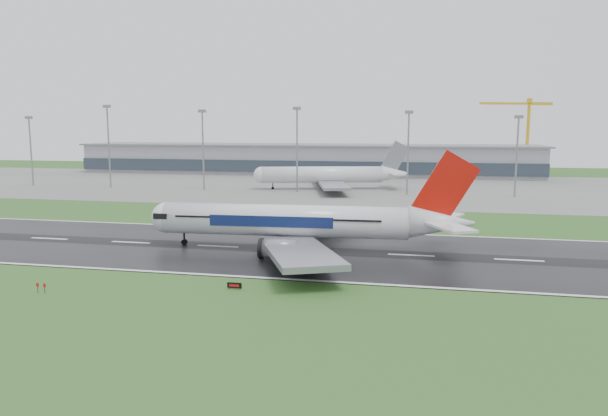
# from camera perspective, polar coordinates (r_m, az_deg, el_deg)

# --- Properties ---
(ground) EXTENTS (520.00, 520.00, 0.00)m
(ground) POSITION_cam_1_polar(r_m,az_deg,el_deg) (126.90, -17.33, -3.42)
(ground) COLOR #28531E
(ground) RESTS_ON ground
(runway) EXTENTS (400.00, 45.00, 0.10)m
(runway) POSITION_cam_1_polar(r_m,az_deg,el_deg) (126.89, -17.33, -3.39)
(runway) COLOR black
(runway) RESTS_ON ground
(apron) EXTENTS (400.00, 130.00, 0.08)m
(apron) POSITION_cam_1_polar(r_m,az_deg,el_deg) (242.51, -2.88, 2.40)
(apron) COLOR slate
(apron) RESTS_ON ground
(terminal) EXTENTS (240.00, 36.00, 15.00)m
(terminal) POSITION_cam_1_polar(r_m,az_deg,el_deg) (300.16, 0.02, 4.98)
(terminal) COLOR gray
(terminal) RESTS_ON ground
(main_airliner) EXTENTS (69.56, 66.56, 19.59)m
(main_airliner) POSITION_cam_1_polar(r_m,az_deg,el_deg) (113.03, 0.26, 0.65)
(main_airliner) COLOR silver
(main_airliner) RESTS_ON runway
(parked_airliner) EXTENTS (76.50, 73.34, 18.67)m
(parked_airliner) POSITION_cam_1_polar(r_m,az_deg,el_deg) (224.46, 2.54, 4.33)
(parked_airliner) COLOR silver
(parked_airliner) RESTS_ON apron
(tower_crane) EXTENTS (38.23, 16.17, 39.89)m
(tower_crane) POSITION_cam_1_polar(r_m,az_deg,el_deg) (313.13, 21.94, 6.80)
(tower_crane) COLOR gold
(tower_crane) RESTS_ON ground
(runway_sign) EXTENTS (2.31, 0.71, 1.04)m
(runway_sign) POSITION_cam_1_polar(r_m,az_deg,el_deg) (87.80, -7.15, -7.92)
(runway_sign) COLOR black
(runway_sign) RESTS_ON ground
(floodmast_0) EXTENTS (0.64, 0.64, 28.26)m
(floodmast_0) POSITION_cam_1_polar(r_m,az_deg,el_deg) (264.22, -26.18, 5.12)
(floodmast_0) COLOR gray
(floodmast_0) RESTS_ON ground
(floodmast_1) EXTENTS (0.64, 0.64, 32.65)m
(floodmast_1) POSITION_cam_1_polar(r_m,az_deg,el_deg) (243.39, -19.37, 5.81)
(floodmast_1) COLOR gray
(floodmast_1) RESTS_ON ground
(floodmast_2) EXTENTS (0.64, 0.64, 30.53)m
(floodmast_2) POSITION_cam_1_polar(r_m,az_deg,el_deg) (224.99, -10.30, 5.71)
(floodmast_2) COLOR gray
(floodmast_2) RESTS_ON ground
(floodmast_3) EXTENTS (0.64, 0.64, 31.31)m
(floodmast_3) POSITION_cam_1_polar(r_m,az_deg,el_deg) (213.61, -0.72, 5.82)
(floodmast_3) COLOR gray
(floodmast_3) RESTS_ON ground
(floodmast_4) EXTENTS (0.64, 0.64, 29.67)m
(floodmast_4) POSITION_cam_1_polar(r_m,az_deg,el_deg) (208.64, 10.61, 5.39)
(floodmast_4) COLOR gray
(floodmast_4) RESTS_ON ground
(floodmast_5) EXTENTS (0.64, 0.64, 27.85)m
(floodmast_5) POSITION_cam_1_polar(r_m,az_deg,el_deg) (211.30, 20.96, 4.77)
(floodmast_5) COLOR gray
(floodmast_5) RESTS_ON ground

